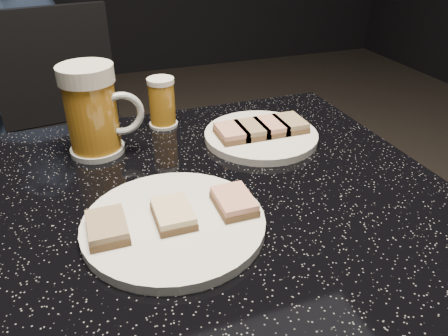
{
  "coord_description": "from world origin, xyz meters",
  "views": [
    {
      "loc": [
        -0.18,
        -0.51,
        1.12
      ],
      "look_at": [
        0.0,
        0.0,
        0.8
      ],
      "focal_mm": 35.0,
      "sensor_mm": 36.0,
      "label": 1
    }
  ],
  "objects_px": {
    "plate_large": "(174,224)",
    "chair": "(69,126)",
    "beer_tumbler": "(162,103)",
    "table": "(224,309)",
    "beer_mug": "(93,111)",
    "plate_small": "(261,136)"
  },
  "relations": [
    {
      "from": "plate_large",
      "to": "chair",
      "type": "distance_m",
      "value": 1.02
    },
    {
      "from": "plate_small",
      "to": "beer_mug",
      "type": "height_order",
      "value": "beer_mug"
    },
    {
      "from": "table",
      "to": "beer_tumbler",
      "type": "bearing_deg",
      "value": 95.75
    },
    {
      "from": "beer_tumbler",
      "to": "chair",
      "type": "xyz_separation_m",
      "value": [
        -0.2,
        0.65,
        -0.3
      ]
    },
    {
      "from": "plate_large",
      "to": "table",
      "type": "xyz_separation_m",
      "value": [
        0.09,
        0.05,
        -0.25
      ]
    },
    {
      "from": "table",
      "to": "plate_large",
      "type": "bearing_deg",
      "value": -151.4
    },
    {
      "from": "table",
      "to": "plate_small",
      "type": "bearing_deg",
      "value": 50.7
    },
    {
      "from": "beer_tumbler",
      "to": "plate_large",
      "type": "bearing_deg",
      "value": -100.36
    },
    {
      "from": "plate_large",
      "to": "chair",
      "type": "xyz_separation_m",
      "value": [
        -0.14,
        0.98,
        -0.26
      ]
    },
    {
      "from": "beer_mug",
      "to": "chair",
      "type": "height_order",
      "value": "beer_mug"
    },
    {
      "from": "plate_large",
      "to": "beer_tumbler",
      "type": "relative_size",
      "value": 2.52
    },
    {
      "from": "table",
      "to": "chair",
      "type": "xyz_separation_m",
      "value": [
        -0.23,
        0.93,
        -0.01
      ]
    },
    {
      "from": "beer_mug",
      "to": "plate_large",
      "type": "bearing_deg",
      "value": -74.3
    },
    {
      "from": "plate_small",
      "to": "beer_tumbler",
      "type": "height_order",
      "value": "beer_tumbler"
    },
    {
      "from": "table",
      "to": "beer_mug",
      "type": "height_order",
      "value": "beer_mug"
    },
    {
      "from": "beer_mug",
      "to": "chair",
      "type": "bearing_deg",
      "value": 95.09
    },
    {
      "from": "table",
      "to": "chair",
      "type": "bearing_deg",
      "value": 103.66
    },
    {
      "from": "beer_mug",
      "to": "beer_tumbler",
      "type": "bearing_deg",
      "value": 28.66
    },
    {
      "from": "chair",
      "to": "beer_tumbler",
      "type": "bearing_deg",
      "value": -73.02
    },
    {
      "from": "beer_mug",
      "to": "table",
      "type": "bearing_deg",
      "value": -52.39
    },
    {
      "from": "beer_tumbler",
      "to": "table",
      "type": "bearing_deg",
      "value": -84.25
    },
    {
      "from": "plate_small",
      "to": "chair",
      "type": "xyz_separation_m",
      "value": [
        -0.36,
        0.77,
        -0.26
      ]
    }
  ]
}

